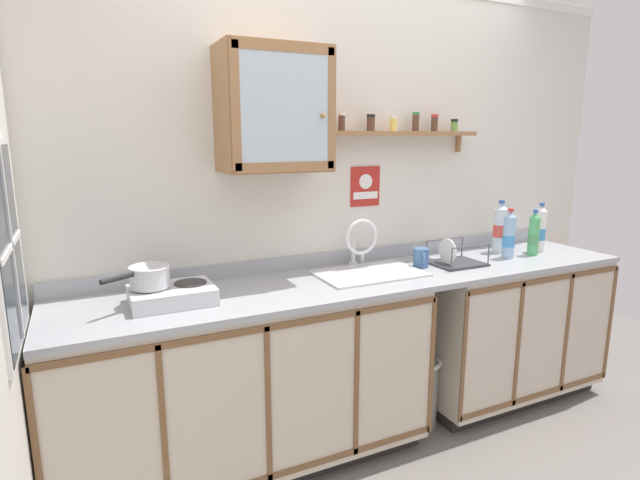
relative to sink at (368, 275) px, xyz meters
name	(u,v)px	position (x,y,z in m)	size (l,w,h in m)	color
floor	(408,470)	(-0.01, -0.43, -0.91)	(6.23, 6.23, 0.00)	slate
back_wall	(343,202)	(-0.01, 0.28, 0.36)	(3.83, 0.07, 2.53)	silver
lower_cabinet_run	(247,383)	(-0.71, -0.04, -0.46)	(1.81, 0.61, 0.89)	black
lower_cabinet_run_right	(503,328)	(0.99, -0.04, -0.46)	(1.22, 0.61, 0.89)	black
countertop	(371,278)	(-0.01, -0.04, -0.01)	(3.19, 0.63, 0.03)	#9EA3A8
backsplash	(345,257)	(-0.01, 0.25, 0.05)	(3.19, 0.02, 0.08)	#9EA3A8
sink	(368,275)	(0.00, 0.00, 0.00)	(0.57, 0.41, 0.39)	silver
hot_plate_stove	(172,295)	(-1.04, -0.05, 0.05)	(0.36, 0.27, 0.08)	silver
saucepan	(149,276)	(-1.13, -0.03, 0.14)	(0.29, 0.22, 0.10)	silver
bottle_opaque_white_0	(540,230)	(1.26, -0.02, 0.15)	(0.07, 0.07, 0.32)	white
bottle_soda_green_1	(534,235)	(1.15, -0.07, 0.14)	(0.07, 0.07, 0.29)	#4CB266
bottle_water_blue_2	(509,236)	(0.95, -0.06, 0.14)	(0.07, 0.07, 0.31)	#8CB7E0
bottle_water_clear_3	(500,228)	(1.02, 0.08, 0.16)	(0.08, 0.08, 0.33)	silver
dish_rack	(455,260)	(0.55, -0.05, 0.03)	(0.29, 0.24, 0.16)	#333338
mug	(421,258)	(0.34, -0.01, 0.06)	(0.09, 0.12, 0.11)	#3F6699
wall_cabinet	(274,110)	(-0.49, 0.11, 0.86)	(0.53, 0.33, 0.60)	#996B42
spice_shelf	(402,131)	(0.32, 0.19, 0.76)	(0.99, 0.14, 0.23)	#996B42
warning_sign	(365,187)	(0.12, 0.26, 0.45)	(0.19, 0.01, 0.23)	#B2261E
window	(7,246)	(-1.61, -0.28, 0.37)	(0.03, 0.59, 0.72)	#262D38
trash_bin	(417,390)	(0.29, -0.09, -0.70)	(0.26, 0.26, 0.40)	gray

